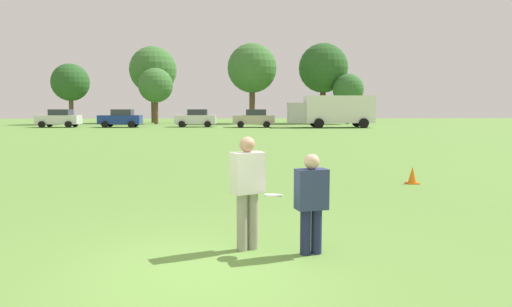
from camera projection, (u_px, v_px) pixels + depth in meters
name	position (u px, v px, depth m)	size (l,w,h in m)	color
ground_plane	(206.00, 270.00, 6.25)	(152.69, 152.69, 0.00)	#608C3D
player_thrower	(247.00, 186.00, 7.06)	(0.54, 0.45, 1.71)	gray
player_defender	(311.00, 199.00, 6.86)	(0.50, 0.36, 1.48)	#1E234C
frisbee	(273.00, 195.00, 6.90)	(0.27, 0.27, 0.06)	white
traffic_cone	(412.00, 175.00, 13.20)	(0.32, 0.32, 0.48)	#D8590C
parked_car_near_left	(59.00, 118.00, 48.06)	(4.23, 2.27, 1.82)	silver
parked_car_mid_left	(121.00, 118.00, 48.02)	(4.23, 2.27, 1.82)	navy
parked_car_center	(196.00, 118.00, 48.85)	(4.23, 2.27, 1.82)	silver
parked_car_mid_right	(254.00, 118.00, 47.99)	(4.23, 2.27, 1.82)	#B7AD99
box_truck	(332.00, 110.00, 47.40)	(8.53, 3.10, 3.18)	white
tree_center_elm	(70.00, 83.00, 55.53)	(4.38, 4.38, 7.12)	brown
tree_east_birch	(153.00, 70.00, 60.47)	(6.00, 6.00, 9.75)	brown
tree_east_oak	(156.00, 86.00, 56.17)	(4.10, 4.10, 6.66)	brown
tree_far_east_pine	(252.00, 68.00, 58.04)	(6.05, 6.05, 9.82)	brown
tree_far_west_pine	(323.00, 68.00, 58.59)	(6.09, 6.09, 9.89)	brown
tree_horizon_center	(348.00, 89.00, 56.71)	(3.71, 3.71, 6.02)	brown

